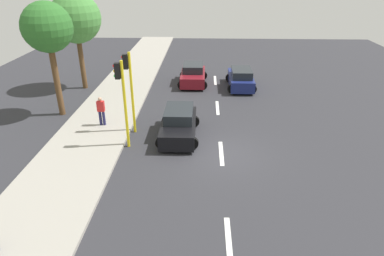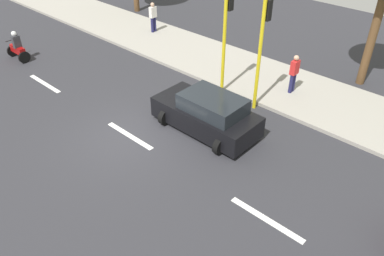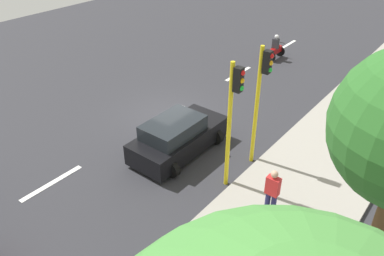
# 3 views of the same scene
# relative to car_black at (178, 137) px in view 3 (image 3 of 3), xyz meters

# --- Properties ---
(ground_plane) EXTENTS (40.00, 60.00, 0.10)m
(ground_plane) POSITION_rel_car_black_xyz_m (-2.24, 1.84, -0.76)
(ground_plane) COLOR #2D2D33
(sidewalk) EXTENTS (4.00, 60.00, 0.15)m
(sidewalk) POSITION_rel_car_black_xyz_m (4.76, 1.84, -0.64)
(sidewalk) COLOR #9E998E
(sidewalk) RESTS_ON ground
(lane_stripe_north) EXTENTS (0.20, 2.40, 0.01)m
(lane_stripe_north) POSITION_rel_car_black_xyz_m (-2.24, -4.16, -0.70)
(lane_stripe_north) COLOR white
(lane_stripe_north) RESTS_ON ground
(lane_stripe_mid) EXTENTS (0.20, 2.40, 0.01)m
(lane_stripe_mid) POSITION_rel_car_black_xyz_m (-2.24, 1.84, -0.70)
(lane_stripe_mid) COLOR white
(lane_stripe_mid) RESTS_ON ground
(lane_stripe_south) EXTENTS (0.20, 2.40, 0.01)m
(lane_stripe_south) POSITION_rel_car_black_xyz_m (-2.24, 7.84, -0.70)
(lane_stripe_south) COLOR white
(lane_stripe_south) RESTS_ON ground
(lane_stripe_far_south) EXTENTS (0.20, 2.40, 0.01)m
(lane_stripe_far_south) POSITION_rel_car_black_xyz_m (-2.24, 13.84, -0.70)
(lane_stripe_far_south) COLOR white
(lane_stripe_far_south) RESTS_ON ground
(car_black) EXTENTS (2.20, 4.07, 1.52)m
(car_black) POSITION_rel_car_black_xyz_m (0.00, 0.00, 0.00)
(car_black) COLOR black
(car_black) RESTS_ON ground
(motorcycle) EXTENTS (0.60, 1.30, 1.53)m
(motorcycle) POSITION_rel_car_black_xyz_m (-1.72, 11.12, -0.07)
(motorcycle) COLOR black
(motorcycle) RESTS_ON ground
(pedestrian_near_signal) EXTENTS (0.40, 0.24, 1.69)m
(pedestrian_near_signal) POSITION_rel_car_black_xyz_m (4.48, -0.96, 0.35)
(pedestrian_near_signal) COLOR #1E1E4C
(pedestrian_near_signal) RESTS_ON sidewalk
(traffic_light_corner) EXTENTS (0.49, 0.24, 4.50)m
(traffic_light_corner) POSITION_rel_car_black_xyz_m (2.60, -0.41, 2.22)
(traffic_light_corner) COLOR yellow
(traffic_light_corner) RESTS_ON ground
(traffic_light_midblock) EXTENTS (0.49, 0.24, 4.50)m
(traffic_light_midblock) POSITION_rel_car_black_xyz_m (2.60, 1.30, 2.22)
(traffic_light_midblock) COLOR yellow
(traffic_light_midblock) RESTS_ON ground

